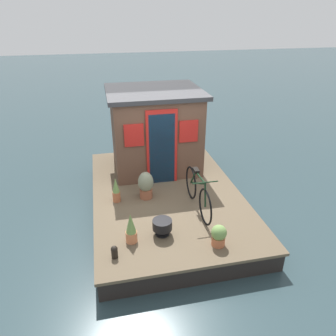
{
  "coord_description": "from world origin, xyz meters",
  "views": [
    {
      "loc": [
        -6.23,
        1.3,
        4.22
      ],
      "look_at": [
        -0.2,
        0.0,
        1.15
      ],
      "focal_mm": 34.34,
      "sensor_mm": 36.0,
      "label": 1
    }
  ],
  "objects": [
    {
      "name": "potted_plant_rosemary",
      "position": [
        -2.01,
        -0.52,
        0.66
      ],
      "size": [
        0.28,
        0.28,
        0.4
      ],
      "color": "#B2603D",
      "rests_on": "houseboat_deck"
    },
    {
      "name": "charcoal_grill",
      "position": [
        -1.51,
        0.39,
        0.66
      ],
      "size": [
        0.36,
        0.36,
        0.31
      ],
      "color": "black",
      "rests_on": "houseboat_deck"
    },
    {
      "name": "potted_plant_mint",
      "position": [
        -1.59,
        0.97,
        0.73
      ],
      "size": [
        0.21,
        0.21,
        0.59
      ],
      "color": "#C6754C",
      "rests_on": "houseboat_deck"
    },
    {
      "name": "potted_plant_thyme",
      "position": [
        -0.16,
        0.49,
        0.77
      ],
      "size": [
        0.33,
        0.33,
        0.62
      ],
      "color": "#935138",
      "rests_on": "houseboat_deck"
    },
    {
      "name": "houseboat_deck",
      "position": [
        0.0,
        0.0,
        0.23
      ],
      "size": [
        4.98,
        3.3,
        0.45
      ],
      "color": "brown",
      "rests_on": "ground_plane"
    },
    {
      "name": "ground_plane",
      "position": [
        0.0,
        0.0,
        0.0
      ],
      "size": [
        60.0,
        60.0,
        0.0
      ],
      "primitive_type": "plane",
      "color": "#2D4247"
    },
    {
      "name": "houseboat_cabin",
      "position": [
        1.38,
        0.0,
        1.47
      ],
      "size": [
        2.01,
        2.3,
        2.03
      ],
      "color": "brown",
      "rests_on": "houseboat_deck"
    },
    {
      "name": "potted_plant_ivy",
      "position": [
        -0.17,
        1.14,
        0.72
      ],
      "size": [
        0.17,
        0.17,
        0.57
      ],
      "color": "#B2603D",
      "rests_on": "houseboat_deck"
    },
    {
      "name": "mooring_bollard",
      "position": [
        -1.95,
        1.3,
        0.57
      ],
      "size": [
        0.12,
        0.12,
        0.23
      ],
      "color": "black",
      "rests_on": "houseboat_deck"
    },
    {
      "name": "bicycle",
      "position": [
        -0.83,
        -0.49,
        0.85
      ],
      "size": [
        1.7,
        0.5,
        0.86
      ],
      "color": "black",
      "rests_on": "houseboat_deck"
    }
  ]
}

